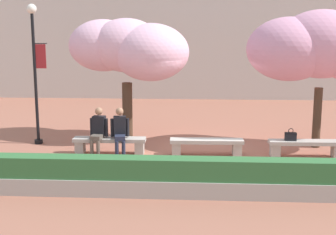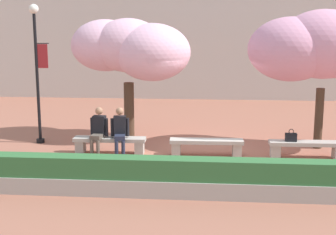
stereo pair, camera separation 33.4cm
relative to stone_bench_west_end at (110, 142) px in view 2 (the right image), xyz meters
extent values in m
plane|color=#9E604C|center=(2.67, 0.00, -0.31)|extent=(100.00, 100.00, 0.00)
cube|color=#ADA89E|center=(0.00, 0.00, 0.09)|extent=(2.00, 0.47, 0.10)
cube|color=#ADA89E|center=(-0.82, -0.02, -0.13)|extent=(0.25, 0.35, 0.35)
cube|color=#ADA89E|center=(0.82, 0.02, -0.13)|extent=(0.25, 0.35, 0.35)
cube|color=#ADA89E|center=(2.67, 0.00, 0.09)|extent=(2.00, 0.47, 0.10)
cube|color=#ADA89E|center=(1.84, -0.02, -0.13)|extent=(0.25, 0.35, 0.35)
cube|color=#ADA89E|center=(3.49, 0.02, -0.13)|extent=(0.25, 0.35, 0.35)
cube|color=#ADA89E|center=(5.33, 0.00, 0.09)|extent=(2.00, 0.47, 0.10)
cube|color=#ADA89E|center=(4.51, -0.02, -0.13)|extent=(0.25, 0.35, 0.35)
cube|color=black|center=(-0.43, -0.41, -0.28)|extent=(0.13, 0.23, 0.06)
cylinder|color=brown|center=(-0.42, -0.35, -0.07)|extent=(0.10, 0.10, 0.42)
cube|color=black|center=(-0.25, -0.43, -0.28)|extent=(0.13, 0.23, 0.06)
cylinder|color=brown|center=(-0.25, -0.37, -0.07)|extent=(0.10, 0.10, 0.42)
cube|color=brown|center=(-0.31, -0.18, 0.20)|extent=(0.33, 0.43, 0.12)
cube|color=black|center=(-0.29, 0.04, 0.47)|extent=(0.36, 0.26, 0.54)
sphere|color=#A37556|center=(-0.29, 0.04, 0.88)|extent=(0.21, 0.21, 0.21)
cylinder|color=black|center=(-0.50, 0.05, 0.43)|extent=(0.09, 0.09, 0.50)
cylinder|color=black|center=(-0.08, -0.01, 0.43)|extent=(0.09, 0.09, 0.50)
cube|color=black|center=(0.27, -0.43, -0.28)|extent=(0.13, 0.23, 0.06)
cylinder|color=#23283D|center=(0.26, -0.37, -0.07)|extent=(0.10, 0.10, 0.42)
cube|color=black|center=(0.45, -0.40, -0.28)|extent=(0.13, 0.23, 0.06)
cylinder|color=#23283D|center=(0.44, -0.34, -0.07)|extent=(0.10, 0.10, 0.42)
cube|color=#23283D|center=(0.32, -0.18, 0.20)|extent=(0.34, 0.44, 0.12)
cube|color=black|center=(0.29, 0.04, 0.47)|extent=(0.37, 0.27, 0.54)
sphere|color=#A37556|center=(0.29, 0.04, 0.88)|extent=(0.21, 0.21, 0.21)
cylinder|color=black|center=(0.08, -0.01, 0.43)|extent=(0.09, 0.09, 0.50)
cylinder|color=black|center=(0.50, 0.05, 0.43)|extent=(0.09, 0.09, 0.50)
cube|color=black|center=(4.90, -0.02, 0.25)|extent=(0.30, 0.14, 0.22)
cube|color=black|center=(4.90, -0.03, 0.34)|extent=(0.30, 0.15, 0.04)
torus|color=black|center=(4.90, -0.02, 0.41)|extent=(0.14, 0.02, 0.14)
cylinder|color=#473323|center=(0.20, 2.02, 0.56)|extent=(0.32, 0.32, 1.74)
ellipsoid|color=#EFB7D1|center=(0.20, 2.02, 2.59)|extent=(2.20, 1.91, 1.65)
ellipsoid|color=#EFB7D1|center=(-0.57, 2.30, 2.58)|extent=(2.16, 2.00, 1.62)
ellipsoid|color=#EFB7D1|center=(0.98, 1.85, 2.39)|extent=(2.33, 2.30, 1.75)
cylinder|color=#473323|center=(5.86, 1.12, 0.56)|extent=(0.24, 0.24, 1.74)
ellipsoid|color=pink|center=(5.86, 1.12, 2.67)|extent=(2.56, 2.33, 1.92)
ellipsoid|color=pink|center=(5.00, 1.22, 2.52)|extent=(2.42, 2.56, 1.81)
cylinder|color=black|center=(-2.36, 1.04, -0.25)|extent=(0.24, 0.24, 0.12)
cylinder|color=black|center=(-2.36, 1.04, 1.60)|extent=(0.09, 0.09, 3.82)
sphere|color=white|center=(-2.36, 1.04, 3.65)|extent=(0.28, 0.28, 0.28)
cylinder|color=black|center=(-2.16, 1.04, 2.67)|extent=(0.40, 0.02, 0.02)
cube|color=maroon|center=(-2.16, 1.04, 2.30)|extent=(0.30, 0.02, 0.70)
cube|color=#ADA89E|center=(2.67, -3.19, -0.13)|extent=(11.34, 0.50, 0.36)
cube|color=#336B38|center=(2.67, -3.19, 0.27)|extent=(11.24, 0.44, 0.44)
camera|label=1|loc=(2.37, -12.39, 3.09)|focal=50.00mm
camera|label=2|loc=(2.70, -12.37, 3.09)|focal=50.00mm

